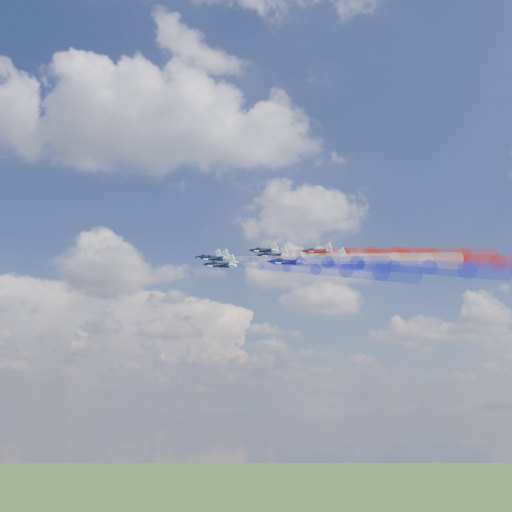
{
  "coord_description": "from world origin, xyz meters",
  "views": [
    {
      "loc": [
        -26.88,
        -141.72,
        95.74
      ],
      "look_at": [
        -19.89,
        -2.64,
        133.36
      ],
      "focal_mm": 39.38,
      "sensor_mm": 36.0,
      "label": 1
    }
  ],
  "objects": [
    {
      "name": "jet_lead",
      "position": [
        -32.37,
        7.9,
        135.6
      ],
      "size": [
        14.37,
        14.33,
        7.51
      ],
      "primitive_type": null,
      "rotation": [
        0.2,
        -0.29,
        0.77
      ],
      "color": "black"
    },
    {
      "name": "trail_lead",
      "position": [
        -13.32,
        -9.56,
        130.52
      ],
      "size": [
        33.78,
        32.16,
        12.82
      ],
      "primitive_type": null,
      "rotation": [
        0.2,
        -0.29,
        0.77
      ],
      "color": "white"
    },
    {
      "name": "jet_inner_left",
      "position": [
        -30.29,
        -5.41,
        131.85
      ],
      "size": [
        14.37,
        14.33,
        7.51
      ],
      "primitive_type": null,
      "rotation": [
        0.2,
        -0.29,
        0.77
      ],
      "color": "black"
    },
    {
      "name": "trail_inner_left",
      "position": [
        -11.23,
        -22.88,
        126.76
      ],
      "size": [
        33.78,
        32.16,
        12.82
      ],
      "primitive_type": null,
      "rotation": [
        0.2,
        -0.29,
        0.77
      ],
      "color": "#1A26E4"
    },
    {
      "name": "jet_inner_right",
      "position": [
        -17.17,
        8.06,
        137.89
      ],
      "size": [
        14.37,
        14.33,
        7.51
      ],
      "primitive_type": null,
      "rotation": [
        0.2,
        -0.29,
        0.77
      ],
      "color": "black"
    },
    {
      "name": "trail_inner_right",
      "position": [
        1.89,
        -9.41,
        132.8
      ],
      "size": [
        33.78,
        32.16,
        12.82
      ],
      "primitive_type": null,
      "rotation": [
        0.2,
        -0.29,
        0.77
      ],
      "color": "red"
    },
    {
      "name": "jet_outer_left",
      "position": [
        -28.81,
        -17.61,
        127.11
      ],
      "size": [
        14.37,
        14.33,
        7.51
      ],
      "primitive_type": null,
      "rotation": [
        0.2,
        -0.29,
        0.77
      ],
      "color": "black"
    },
    {
      "name": "trail_outer_left",
      "position": [
        -9.75,
        -35.08,
        122.02
      ],
      "size": [
        33.78,
        32.16,
        12.82
      ],
      "primitive_type": null,
      "rotation": [
        0.2,
        -0.29,
        0.77
      ],
      "color": "#1A26E4"
    },
    {
      "name": "jet_center_third",
      "position": [
        -15.78,
        -5.2,
        132.87
      ],
      "size": [
        14.37,
        14.33,
        7.51
      ],
      "primitive_type": null,
      "rotation": [
        0.2,
        -0.29,
        0.77
      ],
      "color": "black"
    },
    {
      "name": "trail_center_third",
      "position": [
        3.28,
        -22.67,
        127.78
      ],
      "size": [
        33.78,
        32.16,
        12.82
      ],
      "primitive_type": null,
      "rotation": [
        0.2,
        -0.29,
        0.77
      ],
      "color": "white"
    },
    {
      "name": "jet_outer_right",
      "position": [
        -2.36,
        6.95,
        137.56
      ],
      "size": [
        14.37,
        14.33,
        7.51
      ],
      "primitive_type": null,
      "rotation": [
        0.2,
        -0.29,
        0.77
      ],
      "color": "black"
    },
    {
      "name": "trail_outer_right",
      "position": [
        16.69,
        -10.52,
        132.47
      ],
      "size": [
        33.78,
        32.16,
        12.82
      ],
      "primitive_type": null,
      "rotation": [
        0.2,
        -0.29,
        0.77
      ],
      "color": "red"
    },
    {
      "name": "jet_rear_left",
      "position": [
        -13.86,
        -19.93,
        127.35
      ],
      "size": [
        14.37,
        14.33,
        7.51
      ],
      "primitive_type": null,
      "rotation": [
        0.2,
        -0.29,
        0.77
      ],
      "color": "black"
    },
    {
      "name": "trail_rear_left",
      "position": [
        5.2,
        -37.4,
        122.26
      ],
      "size": [
        33.78,
        32.16,
        12.82
      ],
      "primitive_type": null,
      "rotation": [
        0.2,
        -0.29,
        0.77
      ],
      "color": "#1A26E4"
    },
    {
      "name": "jet_rear_right",
      "position": [
        -1.85,
        -7.81,
        131.96
      ],
      "size": [
        14.37,
        14.33,
        7.51
      ],
      "primitive_type": null,
      "rotation": [
        0.2,
        -0.29,
        0.77
      ],
      "color": "black"
    },
    {
      "name": "trail_rear_right",
      "position": [
        17.21,
        -25.27,
        126.87
      ],
      "size": [
        33.78,
        32.16,
        12.82
      ],
      "primitive_type": null,
      "rotation": [
        0.2,
        -0.29,
        0.77
      ],
      "color": "red"
    }
  ]
}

